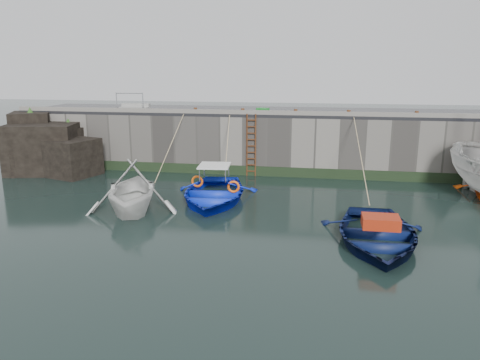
% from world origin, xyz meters
% --- Properties ---
extents(ground, '(120.00, 120.00, 0.00)m').
position_xyz_m(ground, '(0.00, 0.00, 0.00)').
color(ground, black).
rests_on(ground, ground).
extents(quay_back, '(30.00, 5.00, 3.00)m').
position_xyz_m(quay_back, '(0.00, 12.50, 1.50)').
color(quay_back, slate).
rests_on(quay_back, ground).
extents(road_back, '(30.00, 5.00, 0.16)m').
position_xyz_m(road_back, '(0.00, 12.50, 3.08)').
color(road_back, black).
rests_on(road_back, quay_back).
extents(kerb_back, '(30.00, 0.30, 0.20)m').
position_xyz_m(kerb_back, '(0.00, 10.15, 3.26)').
color(kerb_back, slate).
rests_on(kerb_back, road_back).
extents(algae_back, '(30.00, 0.08, 0.50)m').
position_xyz_m(algae_back, '(0.00, 9.96, 0.25)').
color(algae_back, black).
rests_on(algae_back, ground).
extents(rock_outcrop, '(5.85, 4.24, 3.41)m').
position_xyz_m(rock_outcrop, '(-12.92, 9.11, 1.26)').
color(rock_outcrop, black).
rests_on(rock_outcrop, ground).
extents(ladder, '(0.51, 0.08, 3.20)m').
position_xyz_m(ladder, '(-2.00, 9.91, 1.59)').
color(ladder, '#3F1E0F').
rests_on(ladder, ground).
extents(boat_near_white, '(4.89, 5.30, 2.33)m').
position_xyz_m(boat_near_white, '(-5.68, 3.14, 0.00)').
color(boat_near_white, silver).
rests_on(boat_near_white, ground).
extents(boat_near_white_rope, '(0.04, 5.07, 3.10)m').
position_xyz_m(boat_near_white_rope, '(-5.68, 7.82, 0.00)').
color(boat_near_white_rope, tan).
rests_on(boat_near_white_rope, ground).
extents(boat_near_blue, '(4.29, 5.68, 1.11)m').
position_xyz_m(boat_near_blue, '(-2.90, 5.14, 0.00)').
color(boat_near_blue, '#0E29D4').
rests_on(boat_near_blue, ground).
extents(boat_near_blue_rope, '(0.04, 3.51, 3.10)m').
position_xyz_m(boat_near_blue_rope, '(-2.90, 8.82, 0.00)').
color(boat_near_blue_rope, tan).
rests_on(boat_near_blue_rope, ground).
extents(boat_near_navy, '(3.76, 5.26, 1.09)m').
position_xyz_m(boat_near_navy, '(3.39, 1.26, 0.00)').
color(boat_near_navy, '#0A153F').
rests_on(boat_near_navy, ground).
extents(boat_near_navy_rope, '(0.04, 6.76, 3.10)m').
position_xyz_m(boat_near_navy_rope, '(3.39, 6.88, 0.00)').
color(boat_near_navy_rope, tan).
rests_on(boat_near_navy_rope, ground).
extents(fish_crate, '(0.69, 0.62, 0.26)m').
position_xyz_m(fish_crate, '(-1.53, 10.81, 3.29)').
color(fish_crate, '#178326').
rests_on(fish_crate, road_back).
extents(railing, '(1.60, 1.05, 1.00)m').
position_xyz_m(railing, '(-8.75, 11.25, 3.36)').
color(railing, '#A5A8AD').
rests_on(railing, road_back).
extents(bollard_a, '(0.18, 0.18, 0.28)m').
position_xyz_m(bollard_a, '(-5.00, 10.25, 3.30)').
color(bollard_a, '#3F1E0F').
rests_on(bollard_a, road_back).
extents(bollard_b, '(0.18, 0.18, 0.28)m').
position_xyz_m(bollard_b, '(-2.50, 10.25, 3.30)').
color(bollard_b, '#3F1E0F').
rests_on(bollard_b, road_back).
extents(bollard_c, '(0.18, 0.18, 0.28)m').
position_xyz_m(bollard_c, '(0.20, 10.25, 3.30)').
color(bollard_c, '#3F1E0F').
rests_on(bollard_c, road_back).
extents(bollard_d, '(0.18, 0.18, 0.28)m').
position_xyz_m(bollard_d, '(2.80, 10.25, 3.30)').
color(bollard_d, '#3F1E0F').
rests_on(bollard_d, road_back).
extents(bollard_e, '(0.18, 0.18, 0.28)m').
position_xyz_m(bollard_e, '(6.00, 10.25, 3.30)').
color(bollard_e, '#3F1E0F').
rests_on(bollard_e, road_back).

